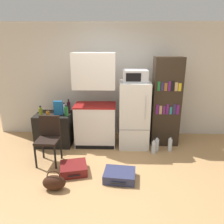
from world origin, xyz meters
The scene contains 21 objects.
ground_plane centered at (0.00, 0.00, 0.00)m, with size 24.00×24.00×0.00m, color tan.
wall_back centered at (0.20, 2.00, 1.32)m, with size 6.40×0.10×2.65m.
side_table centered at (-1.44, 1.30, 0.36)m, with size 0.77×0.60×0.71m.
kitchen_hutch centered at (-0.52, 1.32, 0.93)m, with size 0.89×0.57×2.01m.
refrigerator centered at (0.31, 1.29, 0.71)m, with size 0.63×0.65×1.43m.
microwave centered at (0.31, 1.28, 1.55)m, with size 0.51×0.41×0.24m.
bookshelf centered at (1.01, 1.41, 0.96)m, with size 0.59×0.39×1.93m.
bottle_amber_beer centered at (-1.49, 1.08, 0.78)m, with size 0.08×0.08×0.15m.
bottle_wine_dark centered at (-1.12, 1.40, 0.84)m, with size 0.07×0.07×0.31m.
bottle_green_tall centered at (-1.12, 1.17, 0.81)m, with size 0.09×0.09×0.24m.
bottle_clear_short centered at (-1.22, 1.40, 0.80)m, with size 0.08×0.08×0.22m.
bottle_olive_oil centered at (-1.62, 1.06, 0.82)m, with size 0.08×0.08×0.25m.
bowl centered at (-1.37, 1.52, 0.73)m, with size 0.12×0.12×0.03m.
cereal_box centered at (-1.31, 1.25, 0.86)m, with size 0.19×0.07×0.30m.
chair centered at (-1.32, 0.54, 0.54)m, with size 0.42×0.42×0.90m.
suitcase_large_flat centered at (-0.80, 0.15, 0.08)m, with size 0.54×0.52×0.16m.
suitcase_small_flat centered at (0.01, -0.03, 0.07)m, with size 0.56×0.47×0.15m.
handbag centered at (-1.01, -0.33, 0.12)m, with size 0.36×0.20×0.33m.
water_bottle_front centered at (0.80, 1.01, 0.14)m, with size 0.09×0.09×0.33m.
water_bottle_middle centered at (0.72, 0.91, 0.14)m, with size 0.09×0.09×0.32m.
water_bottle_back centered at (1.08, 1.02, 0.14)m, with size 0.09×0.09×0.34m.
Camera 1 is at (-0.03, -3.19, 2.19)m, focal length 35.00 mm.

